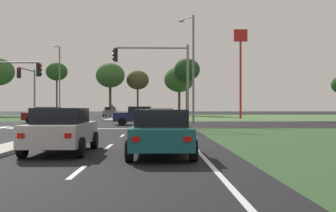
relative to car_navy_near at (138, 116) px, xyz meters
The scene contains 32 objects.
ground_plane 3.99m from the car_navy_near, 162.98° to the left, with size 200.00×200.00×0.00m, color black.
grass_verge_far_right 33.64m from the car_navy_near, 49.68° to the left, with size 35.00×35.00×0.01m, color #476B38.
median_island_near 18.26m from the car_navy_near, 101.83° to the right, with size 1.20×22.00×0.14m, color #ADA89E.
median_island_far 26.42m from the car_navy_near, 98.14° to the left, with size 1.20×36.00×0.14m, color gray.
lane_dash_near 24.63m from the car_navy_near, 90.56° to the right, with size 0.14×2.00×0.01m, color silver.
lane_dash_second 18.64m from the car_navy_near, 90.73° to the right, with size 0.14×2.00×0.01m, color silver.
lane_dash_third 12.65m from the car_navy_near, 91.08° to the right, with size 0.14×2.00×0.01m, color silver.
edge_line_right 17.16m from the car_navy_near, 79.54° to the right, with size 0.14×24.00×0.01m, color silver.
stop_bar_near 5.91m from the car_navy_near, 89.40° to the right, with size 6.40×0.50×0.01m, color silver.
crosswalk_bar_near 10.95m from the car_navy_near, 158.20° to the right, with size 0.70×2.80×0.01m, color silver.
crosswalk_bar_second 9.89m from the car_navy_near, 155.72° to the right, with size 0.70×2.80×0.01m, color silver.
crosswalk_bar_third 8.86m from the car_navy_near, 152.64° to the right, with size 0.70×2.80×0.01m, color silver.
crosswalk_bar_fourth 7.86m from the car_navy_near, 148.77° to the right, with size 0.70×2.80×0.01m, color silver.
crosswalk_bar_fifth 6.91m from the car_navy_near, 143.79° to the right, with size 0.70×2.80×0.01m, color silver.
car_navy_near is the anchor object (origin of this frame).
car_black_second 11.01m from the car_navy_near, 80.88° to the right, with size 2.02×4.30×1.48m.
car_grey_third 30.68m from the car_navy_near, 101.37° to the left, with size 2.06×4.45×1.55m.
car_maroon_fourth 9.30m from the car_navy_near, 159.37° to the left, with size 4.42×1.97×1.55m.
car_silver_fifth 20.68m from the car_navy_near, 94.40° to the right, with size 2.00×4.18×1.54m.
car_teal_sixth 21.59m from the car_navy_near, 85.23° to the right, with size 2.06×4.24×1.48m.
traffic_signal_near_left 11.30m from the car_navy_near, 150.20° to the right, with size 4.75×0.32×5.02m.
traffic_signal_far_left 13.14m from the car_navy_near, 152.45° to the left, with size 0.32×5.00×5.52m.
traffic_signal_near_right 6.71m from the car_navy_near, 70.86° to the right, with size 5.59×0.32×6.11m.
street_lamp_second 7.06m from the car_navy_near, 22.80° to the left, with size 1.39×1.84×9.98m.
street_lamp_third 26.10m from the car_navy_near, 118.95° to the left, with size 0.56×2.21×10.17m.
pedestrian_at_median 13.74m from the car_navy_near, 106.03° to the left, with size 0.34×0.34×1.76m.
fastfood_pole_sign 23.52m from the car_navy_near, 55.05° to the left, with size 1.80×0.40×11.90m.
treeline_second 41.34m from the car_navy_near, 113.97° to the left, with size 3.84×3.84×9.55m.
treeline_third 36.83m from the car_navy_near, 100.73° to the left, with size 5.09×5.09×9.31m.
treeline_fourth 37.67m from the car_navy_near, 93.07° to the left, with size 4.05×4.05×8.14m.
treeline_fifth 38.92m from the car_navy_near, 81.66° to the left, with size 5.54×5.54×8.98m.
treeline_sixth 35.93m from the car_navy_near, 78.94° to the left, with size 4.52×4.52×10.00m.
Camera 1 is at (5.44, -5.27, 1.57)m, focal length 42.17 mm.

